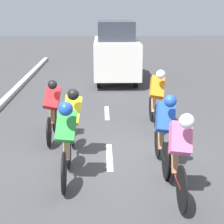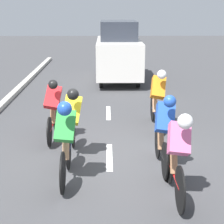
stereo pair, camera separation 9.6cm
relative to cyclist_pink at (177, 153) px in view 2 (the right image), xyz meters
name	(u,v)px [view 2 (the right image)]	position (x,y,z in m)	size (l,w,h in m)	color
ground_plane	(109,156)	(1.04, -1.75, -0.77)	(60.00, 60.00, 0.00)	#424244
lane_stripe_mid	(109,157)	(1.04, -1.68, -0.77)	(0.12, 1.40, 0.01)	white
lane_stripe_far	(108,113)	(1.04, -4.88, -0.77)	(0.12, 1.40, 0.01)	white
cyclist_pink	(177,153)	(0.00, 0.00, 0.00)	(0.38, 1.71, 1.47)	black
cyclist_red	(53,108)	(2.30, -2.74, -0.02)	(0.41, 1.67, 1.44)	black
cyclist_yellow	(72,121)	(1.78, -1.66, 0.02)	(0.41, 1.67, 1.48)	black
cyclist_green	(65,139)	(1.79, -0.59, 0.03)	(0.37, 1.66, 1.51)	black
cyclist_orange	(157,97)	(-0.15, -3.54, 0.01)	(0.41, 1.74, 1.51)	black
cyclist_blue	(164,130)	(0.05, -1.10, 0.01)	(0.39, 1.62, 1.49)	black
support_car	(119,52)	(0.61, -9.53, 0.39)	(1.70, 3.92, 2.36)	black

